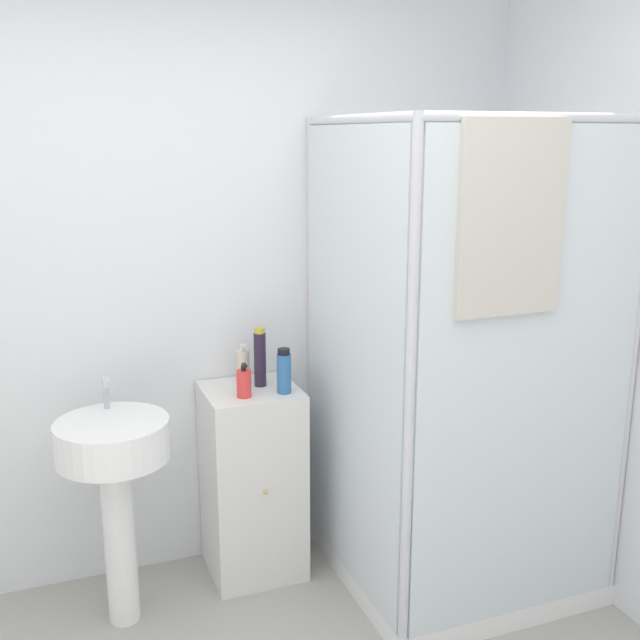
{
  "coord_description": "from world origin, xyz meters",
  "views": [
    {
      "loc": [
        -0.45,
        -1.43,
        1.9
      ],
      "look_at": [
        0.52,
        1.08,
        1.23
      ],
      "focal_mm": 42.0,
      "sensor_mm": 36.0,
      "label": 1
    }
  ],
  "objects_px": {
    "soap_dispenser": "(244,383)",
    "shampoo_bottle_tall_black": "(260,358)",
    "sink": "(115,468)",
    "lotion_bottle_white": "(243,366)",
    "shampoo_bottle_blue": "(284,372)"
  },
  "relations": [
    {
      "from": "soap_dispenser",
      "to": "shampoo_bottle_tall_black",
      "type": "xyz_separation_m",
      "value": [
        0.1,
        0.11,
        0.07
      ]
    },
    {
      "from": "sink",
      "to": "lotion_bottle_white",
      "type": "distance_m",
      "value": 0.69
    },
    {
      "from": "sink",
      "to": "soap_dispenser",
      "type": "relative_size",
      "value": 6.69
    },
    {
      "from": "lotion_bottle_white",
      "to": "sink",
      "type": "bearing_deg",
      "value": -157.01
    },
    {
      "from": "sink",
      "to": "shampoo_bottle_blue",
      "type": "xyz_separation_m",
      "value": [
        0.71,
        0.06,
        0.29
      ]
    },
    {
      "from": "sink",
      "to": "soap_dispenser",
      "type": "xyz_separation_m",
      "value": [
        0.54,
        0.07,
        0.26
      ]
    },
    {
      "from": "shampoo_bottle_tall_black",
      "to": "shampoo_bottle_blue",
      "type": "xyz_separation_m",
      "value": [
        0.07,
        -0.12,
        -0.03
      ]
    },
    {
      "from": "lotion_bottle_white",
      "to": "shampoo_bottle_tall_black",
      "type": "bearing_deg",
      "value": -46.79
    },
    {
      "from": "shampoo_bottle_blue",
      "to": "lotion_bottle_white",
      "type": "height_order",
      "value": "shampoo_bottle_blue"
    },
    {
      "from": "shampoo_bottle_tall_black",
      "to": "shampoo_bottle_blue",
      "type": "height_order",
      "value": "shampoo_bottle_tall_black"
    },
    {
      "from": "shampoo_bottle_tall_black",
      "to": "lotion_bottle_white",
      "type": "relative_size",
      "value": 1.45
    },
    {
      "from": "shampoo_bottle_blue",
      "to": "shampoo_bottle_tall_black",
      "type": "bearing_deg",
      "value": 118.75
    },
    {
      "from": "sink",
      "to": "lotion_bottle_white",
      "type": "height_order",
      "value": "lotion_bottle_white"
    },
    {
      "from": "shampoo_bottle_blue",
      "to": "sink",
      "type": "bearing_deg",
      "value": -174.87
    },
    {
      "from": "sink",
      "to": "shampoo_bottle_blue",
      "type": "relative_size",
      "value": 5.14
    }
  ]
}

